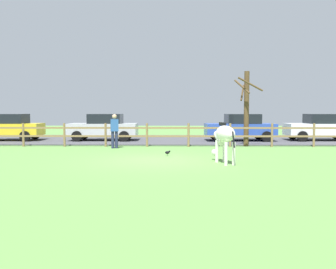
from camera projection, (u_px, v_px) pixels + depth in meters
name	position (u px, v px, depth m)	size (l,w,h in m)	color
ground_plane	(153.00, 160.00, 13.66)	(60.00, 60.00, 0.00)	#5B8C42
parking_asphalt	(162.00, 139.00, 22.94)	(28.00, 7.40, 0.05)	#47474C
paddock_fence	(147.00, 133.00, 18.62)	(20.93, 0.11, 1.18)	olive
bare_tree	(246.00, 107.00, 18.78)	(1.36, 1.06, 3.79)	#513A23
zebra	(224.00, 137.00, 12.77)	(0.81, 1.90, 1.41)	white
crow_on_grass	(168.00, 152.00, 15.05)	(0.21, 0.10, 0.20)	black
parked_car_blue	(240.00, 127.00, 21.69)	(4.06, 1.99, 1.56)	#2D4CAD
parked_car_yellow	(8.00, 127.00, 21.92)	(4.06, 2.00, 1.56)	yellow
parked_car_white	(321.00, 127.00, 21.88)	(4.02, 1.91, 1.56)	white
parked_car_silver	(104.00, 127.00, 21.95)	(4.00, 1.88, 1.56)	#B7BABF
visitor_near_fence	(115.00, 129.00, 17.84)	(0.41, 0.31, 1.64)	#232847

